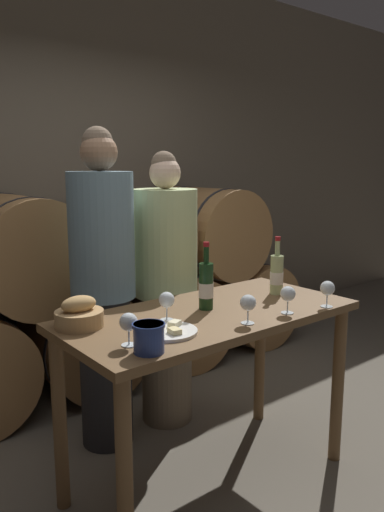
{
  "coord_description": "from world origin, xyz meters",
  "views": [
    {
      "loc": [
        -1.51,
        -1.74,
        1.59
      ],
      "look_at": [
        0.0,
        0.14,
        1.15
      ],
      "focal_mm": 35.0,
      "sensor_mm": 36.0,
      "label": 1
    }
  ],
  "objects_px": {
    "bread_basket": "(79,315)",
    "wine_glass_far_left": "(129,323)",
    "blue_crock": "(149,337)",
    "wine_glass_center": "(248,304)",
    "person_right": "(166,290)",
    "wine_bottle_white": "(277,274)",
    "wine_glass_left": "(167,301)",
    "tasting_table": "(210,339)",
    "wine_glass_right": "(288,294)",
    "wine_bottle_red": "(206,286)",
    "wine_glass_far_right": "(327,289)",
    "person_left": "(103,289)",
    "cheese_plate": "(168,331)"
  },
  "relations": [
    {
      "from": "wine_glass_far_right",
      "to": "wine_glass_right",
      "type": "bearing_deg",
      "value": 167.51
    },
    {
      "from": "wine_bottle_red",
      "to": "wine_glass_center",
      "type": "relative_size",
      "value": 2.51
    },
    {
      "from": "wine_bottle_red",
      "to": "bread_basket",
      "type": "distance_m",
      "value": 0.62
    },
    {
      "from": "wine_glass_far_left",
      "to": "wine_glass_left",
      "type": "distance_m",
      "value": 0.34
    },
    {
      "from": "person_left",
      "to": "wine_glass_center",
      "type": "height_order",
      "value": "person_left"
    },
    {
      "from": "cheese_plate",
      "to": "wine_glass_center",
      "type": "height_order",
      "value": "wine_glass_center"
    },
    {
      "from": "person_right",
      "to": "wine_glass_right",
      "type": "xyz_separation_m",
      "value": [
        0.05,
        -0.9,
        0.15
      ]
    },
    {
      "from": "wine_bottle_white",
      "to": "wine_glass_center",
      "type": "height_order",
      "value": "wine_bottle_white"
    },
    {
      "from": "wine_bottle_red",
      "to": "wine_glass_far_right",
      "type": "height_order",
      "value": "wine_bottle_red"
    },
    {
      "from": "wine_bottle_white",
      "to": "wine_glass_right",
      "type": "height_order",
      "value": "wine_bottle_white"
    },
    {
      "from": "wine_glass_far_left",
      "to": "wine_glass_left",
      "type": "xyz_separation_m",
      "value": [
        0.3,
        0.17,
        0.0
      ]
    },
    {
      "from": "wine_glass_left",
      "to": "wine_glass_center",
      "type": "height_order",
      "value": "same"
    },
    {
      "from": "wine_bottle_white",
      "to": "wine_glass_center",
      "type": "distance_m",
      "value": 0.56
    },
    {
      "from": "person_left",
      "to": "wine_glass_far_left",
      "type": "xyz_separation_m",
      "value": [
        -0.33,
        -0.8,
        0.08
      ]
    },
    {
      "from": "tasting_table",
      "to": "blue_crock",
      "type": "xyz_separation_m",
      "value": [
        -0.52,
        -0.26,
        0.2
      ]
    },
    {
      "from": "tasting_table",
      "to": "wine_glass_right",
      "type": "xyz_separation_m",
      "value": [
        0.26,
        -0.25,
        0.23
      ]
    },
    {
      "from": "wine_bottle_white",
      "to": "wine_glass_far_right",
      "type": "distance_m",
      "value": 0.33
    },
    {
      "from": "bread_basket",
      "to": "wine_glass_center",
      "type": "bearing_deg",
      "value": -35.49
    },
    {
      "from": "person_left",
      "to": "wine_bottle_white",
      "type": "xyz_separation_m",
      "value": [
        0.71,
        -0.63,
        0.1
      ]
    },
    {
      "from": "blue_crock",
      "to": "wine_glass_center",
      "type": "distance_m",
      "value": 0.53
    },
    {
      "from": "cheese_plate",
      "to": "wine_glass_far_right",
      "type": "bearing_deg",
      "value": -12.1
    },
    {
      "from": "wine_glass_far_left",
      "to": "wine_glass_center",
      "type": "distance_m",
      "value": 0.56
    },
    {
      "from": "bread_basket",
      "to": "wine_glass_far_left",
      "type": "bearing_deg",
      "value": -82.07
    },
    {
      "from": "person_right",
      "to": "tasting_table",
      "type": "bearing_deg",
      "value": -107.98
    },
    {
      "from": "person_right",
      "to": "cheese_plate",
      "type": "relative_size",
      "value": 6.7
    },
    {
      "from": "wine_bottle_white",
      "to": "wine_glass_left",
      "type": "height_order",
      "value": "wine_bottle_white"
    },
    {
      "from": "person_right",
      "to": "wine_glass_center",
      "type": "xyz_separation_m",
      "value": [
        -0.2,
        -0.9,
        0.15
      ]
    },
    {
      "from": "wine_bottle_white",
      "to": "cheese_plate",
      "type": "height_order",
      "value": "wine_bottle_white"
    },
    {
      "from": "wine_glass_left",
      "to": "wine_glass_far_right",
      "type": "relative_size",
      "value": 1.0
    },
    {
      "from": "blue_crock",
      "to": "wine_glass_far_left",
      "type": "height_order",
      "value": "wine_glass_far_left"
    },
    {
      "from": "bread_basket",
      "to": "wine_glass_far_left",
      "type": "height_order",
      "value": "bread_basket"
    },
    {
      "from": "wine_bottle_red",
      "to": "cheese_plate",
      "type": "bearing_deg",
      "value": -154.5
    },
    {
      "from": "cheese_plate",
      "to": "wine_glass_center",
      "type": "xyz_separation_m",
      "value": [
        0.35,
        -0.12,
        0.08
      ]
    },
    {
      "from": "person_left",
      "to": "blue_crock",
      "type": "distance_m",
      "value": 0.96
    },
    {
      "from": "person_left",
      "to": "tasting_table",
      "type": "bearing_deg",
      "value": -71.7
    },
    {
      "from": "person_left",
      "to": "wine_glass_far_right",
      "type": "relative_size",
      "value": 13.59
    },
    {
      "from": "tasting_table",
      "to": "blue_crock",
      "type": "distance_m",
      "value": 0.62
    },
    {
      "from": "wine_bottle_white",
      "to": "wine_glass_left",
      "type": "xyz_separation_m",
      "value": [
        -0.74,
        -0.01,
        -0.02
      ]
    },
    {
      "from": "blue_crock",
      "to": "wine_glass_center",
      "type": "bearing_deg",
      "value": 1.3
    },
    {
      "from": "blue_crock",
      "to": "wine_glass_right",
      "type": "xyz_separation_m",
      "value": [
        0.79,
        0.0,
        0.03
      ]
    },
    {
      "from": "wine_bottle_red",
      "to": "wine_glass_left",
      "type": "distance_m",
      "value": 0.26
    },
    {
      "from": "wine_glass_left",
      "to": "wine_glass_far_right",
      "type": "height_order",
      "value": "same"
    },
    {
      "from": "wine_glass_center",
      "to": "cheese_plate",
      "type": "bearing_deg",
      "value": 161.02
    },
    {
      "from": "wine_glass_center",
      "to": "wine_glass_right",
      "type": "bearing_deg",
      "value": -1.81
    },
    {
      "from": "blue_crock",
      "to": "wine_bottle_white",
      "type": "bearing_deg",
      "value": 15.42
    },
    {
      "from": "cheese_plate",
      "to": "wine_glass_left",
      "type": "relative_size",
      "value": 1.89
    },
    {
      "from": "blue_crock",
      "to": "cheese_plate",
      "type": "distance_m",
      "value": 0.23
    },
    {
      "from": "tasting_table",
      "to": "cheese_plate",
      "type": "xyz_separation_m",
      "value": [
        -0.34,
        -0.12,
        0.15
      ]
    },
    {
      "from": "person_left",
      "to": "person_right",
      "type": "bearing_deg",
      "value": -0.01
    },
    {
      "from": "wine_glass_center",
      "to": "wine_glass_right",
      "type": "relative_size",
      "value": 1.0
    }
  ]
}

